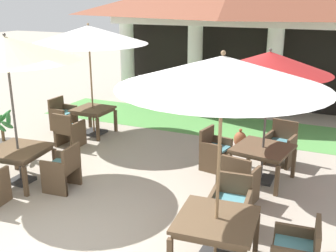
{
  "coord_description": "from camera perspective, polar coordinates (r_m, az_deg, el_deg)",
  "views": [
    {
      "loc": [
        3.37,
        -4.09,
        3.51
      ],
      "look_at": [
        0.2,
        2.9,
        1.06
      ],
      "focal_mm": 43.48,
      "sensor_mm": 36.0,
      "label": 1
    }
  ],
  "objects": [
    {
      "name": "ground_plane",
      "position": [
        6.36,
        -13.08,
        -16.32
      ],
      "size": [
        60.0,
        60.0,
        0.0
      ],
      "primitive_type": "plane",
      "color": "#9E9384"
    },
    {
      "name": "background_pavilion",
      "position": [
        12.83,
        9.53,
        16.0
      ],
      "size": [
        8.72,
        2.47,
        4.25
      ],
      "color": "white",
      "rests_on": "ground"
    },
    {
      "name": "lawn_strip",
      "position": [
        11.74,
        6.57,
        0.21
      ],
      "size": [
        10.52,
        2.21,
        0.01
      ],
      "primitive_type": "cube",
      "color": "#519347",
      "rests_on": "ground"
    },
    {
      "name": "patio_table_near_foreground",
      "position": [
        5.59,
        6.79,
        -13.48
      ],
      "size": [
        1.13,
        1.13,
        0.72
      ],
      "rotation": [
        0.0,
        0.0,
        0.09
      ],
      "color": "brown",
      "rests_on": "ground"
    },
    {
      "name": "patio_umbrella_near_foreground",
      "position": [
        4.87,
        7.65,
        7.28
      ],
      "size": [
        2.57,
        2.57,
        2.92
      ],
      "color": "#2D2D2D",
      "rests_on": "ground"
    },
    {
      "name": "patio_chair_near_foreground_north",
      "position": [
        6.6,
        8.77,
        -10.75
      ],
      "size": [
        0.66,
        0.61,
        0.83
      ],
      "rotation": [
        0.0,
        0.0,
        -3.05
      ],
      "color": "brown",
      "rests_on": "ground"
    },
    {
      "name": "patio_table_mid_left",
      "position": [
        10.9,
        -10.47,
        1.99
      ],
      "size": [
        0.92,
        0.92,
        0.71
      ],
      "rotation": [
        0.0,
        0.0,
        -0.01
      ],
      "color": "brown",
      "rests_on": "ground"
    },
    {
      "name": "patio_umbrella_mid_left",
      "position": [
        10.55,
        -11.08,
        12.37
      ],
      "size": [
        2.98,
        2.98,
        2.89
      ],
      "color": "#2D2D2D",
      "rests_on": "ground"
    },
    {
      "name": "patio_chair_mid_left_south",
      "position": [
        10.19,
        -13.74,
        -0.63
      ],
      "size": [
        0.56,
        0.58,
        0.86
      ],
      "rotation": [
        0.0,
        0.0,
        -0.01
      ],
      "color": "brown",
      "rests_on": "ground"
    },
    {
      "name": "patio_chair_mid_left_west",
      "position": [
        11.58,
        -14.59,
        1.55
      ],
      "size": [
        0.52,
        0.62,
        0.86
      ],
      "rotation": [
        0.0,
        0.0,
        -1.58
      ],
      "color": "brown",
      "rests_on": "ground"
    },
    {
      "name": "patio_table_mid_right",
      "position": [
        8.42,
        -20.24,
        -3.55
      ],
      "size": [
        1.13,
        1.13,
        0.71
      ],
      "rotation": [
        0.0,
        0.0,
        0.11
      ],
      "color": "brown",
      "rests_on": "ground"
    },
    {
      "name": "patio_umbrella_mid_right",
      "position": [
        7.96,
        -21.78,
        10.0
      ],
      "size": [
        2.69,
        2.69,
        2.9
      ],
      "color": "#2D2D2D",
      "rests_on": "ground"
    },
    {
      "name": "patio_chair_mid_right_east",
      "position": [
        7.95,
        -14.52,
        -5.83
      ],
      "size": [
        0.59,
        0.64,
        0.88
      ],
      "rotation": [
        0.0,
        0.0,
        -4.61
      ],
      "color": "brown",
      "rests_on": "ground"
    },
    {
      "name": "patio_table_far_back",
      "position": [
        8.19,
        13.15,
        -3.47
      ],
      "size": [
        1.2,
        1.2,
        0.7
      ],
      "rotation": [
        0.0,
        0.0,
        -0.17
      ],
      "color": "brown",
      "rests_on": "ground"
    },
    {
      "name": "patio_umbrella_far_back",
      "position": [
        7.75,
        14.05,
        8.52
      ],
      "size": [
        2.28,
        2.28,
        2.62
      ],
      "color": "#2D2D2D",
      "rests_on": "ground"
    },
    {
      "name": "patio_chair_far_back_west",
      "position": [
        8.66,
        6.51,
        -3.43
      ],
      "size": [
        0.6,
        0.64,
        0.88
      ],
      "rotation": [
        0.0,
        0.0,
        -1.74
      ],
      "color": "brown",
      "rests_on": "ground"
    },
    {
      "name": "patio_chair_far_back_south",
      "position": [
        7.35,
        9.99,
        -7.45
      ],
      "size": [
        0.64,
        0.59,
        0.9
      ],
      "rotation": [
        0.0,
        0.0,
        -0.17
      ],
      "color": "brown",
      "rests_on": "ground"
    },
    {
      "name": "patio_chair_far_back_north",
      "position": [
        9.2,
        15.5,
        -2.56
      ],
      "size": [
        0.66,
        0.64,
        0.93
      ],
      "rotation": [
        0.0,
        0.0,
        -3.31
      ],
      "color": "brown",
      "rests_on": "ground"
    },
    {
      "name": "potted_palm_left_edge",
      "position": [
        9.89,
        -21.99,
        -2.23
      ],
      "size": [
        0.63,
        0.62,
        1.19
      ],
      "color": "#47423D",
      "rests_on": "ground"
    },
    {
      "name": "terracotta_urn",
      "position": [
        10.04,
        10.08,
        -1.85
      ],
      "size": [
        0.31,
        0.31,
        0.47
      ],
      "color": "brown",
      "rests_on": "ground"
    }
  ]
}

